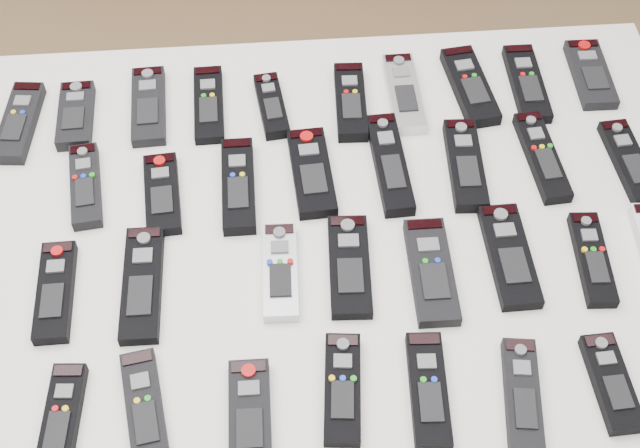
{
  "coord_description": "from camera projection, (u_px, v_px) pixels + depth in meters",
  "views": [
    {
      "loc": [
        0.0,
        -0.86,
        1.89
      ],
      "look_at": [
        0.07,
        -0.04,
        0.8
      ],
      "focal_mm": 50.0,
      "sensor_mm": 36.0,
      "label": 1
    }
  ],
  "objects": [
    {
      "name": "remote_9",
      "position": [
        591.0,
        74.0,
        1.57
      ],
      "size": [
        0.06,
        0.16,
        0.02
      ],
      "primitive_type": "cube",
      "rotation": [
        0.0,
        0.0,
        -0.02
      ],
      "color": "black",
      "rests_on": "table"
    },
    {
      "name": "remote_30",
      "position": [
        250.0,
        417.0,
        1.18
      ],
      "size": [
        0.06,
        0.16,
        0.02
      ],
      "primitive_type": "cube",
      "rotation": [
        0.0,
        0.0,
        -0.01
      ],
      "color": "black",
      "rests_on": "table"
    },
    {
      "name": "remote_6",
      "position": [
        404.0,
        94.0,
        1.54
      ],
      "size": [
        0.05,
        0.18,
        0.02
      ],
      "primitive_type": "cube",
      "rotation": [
        0.0,
        0.0,
        0.01
      ],
      "color": "#B7B7BC",
      "rests_on": "table"
    },
    {
      "name": "remote_23",
      "position": [
        431.0,
        271.0,
        1.32
      ],
      "size": [
        0.06,
        0.18,
        0.02
      ],
      "primitive_type": "cube",
      "rotation": [
        0.0,
        0.0,
        -0.01
      ],
      "color": "black",
      "rests_on": "table"
    },
    {
      "name": "remote_33",
      "position": [
        522.0,
        397.0,
        1.19
      ],
      "size": [
        0.07,
        0.17,
        0.02
      ],
      "primitive_type": "cube",
      "rotation": [
        0.0,
        0.0,
        -0.14
      ],
      "color": "black",
      "rests_on": "table"
    },
    {
      "name": "remote_5",
      "position": [
        351.0,
        102.0,
        1.53
      ],
      "size": [
        0.06,
        0.17,
        0.02
      ],
      "primitive_type": "cube",
      "rotation": [
        0.0,
        0.0,
        -0.04
      ],
      "color": "black",
      "rests_on": "table"
    },
    {
      "name": "remote_4",
      "position": [
        272.0,
        106.0,
        1.52
      ],
      "size": [
        0.06,
        0.14,
        0.02
      ],
      "primitive_type": "cube",
      "rotation": [
        0.0,
        0.0,
        0.12
      ],
      "color": "black",
      "rests_on": "table"
    },
    {
      "name": "ground",
      "position": [
        289.0,
        422.0,
        2.02
      ],
      "size": [
        4.0,
        4.0,
        0.0
      ],
      "primitive_type": "plane",
      "color": "#997B4E",
      "rests_on": "ground"
    },
    {
      "name": "remote_3",
      "position": [
        209.0,
        104.0,
        1.53
      ],
      "size": [
        0.05,
        0.17,
        0.02
      ],
      "primitive_type": "cube",
      "rotation": [
        0.0,
        0.0,
        0.02
      ],
      "color": "black",
      "rests_on": "table"
    },
    {
      "name": "remote_34",
      "position": [
        611.0,
        383.0,
        1.21
      ],
      "size": [
        0.05,
        0.15,
        0.02
      ],
      "primitive_type": "cube",
      "rotation": [
        0.0,
        0.0,
        0.04
      ],
      "color": "black",
      "rests_on": "table"
    },
    {
      "name": "remote_13",
      "position": [
        312.0,
        172.0,
        1.43
      ],
      "size": [
        0.07,
        0.18,
        0.02
      ],
      "primitive_type": "cube",
      "rotation": [
        0.0,
        0.0,
        0.06
      ],
      "color": "black",
      "rests_on": "table"
    },
    {
      "name": "remote_21",
      "position": [
        280.0,
        271.0,
        1.32
      ],
      "size": [
        0.06,
        0.17,
        0.02
      ],
      "primitive_type": "cube",
      "rotation": [
        0.0,
        0.0,
        -0.03
      ],
      "color": "#B7B7BC",
      "rests_on": "table"
    },
    {
      "name": "remote_0",
      "position": [
        19.0,
        123.0,
        1.5
      ],
      "size": [
        0.07,
        0.17,
        0.02
      ],
      "primitive_type": "cube",
      "rotation": [
        0.0,
        0.0,
        -0.11
      ],
      "color": "black",
      "rests_on": "table"
    },
    {
      "name": "remote_31",
      "position": [
        342.0,
        389.0,
        1.2
      ],
      "size": [
        0.06,
        0.16,
        0.02
      ],
      "primitive_type": "cube",
      "rotation": [
        0.0,
        0.0,
        -0.1
      ],
      "color": "black",
      "rests_on": "table"
    },
    {
      "name": "remote_28",
      "position": [
        62.0,
        419.0,
        1.18
      ],
      "size": [
        0.06,
        0.16,
        0.02
      ],
      "primitive_type": "cube",
      "rotation": [
        0.0,
        0.0,
        -0.08
      ],
      "color": "black",
      "rests_on": "table"
    },
    {
      "name": "remote_29",
      "position": [
        145.0,
        410.0,
        1.18
      ],
      "size": [
        0.07,
        0.18,
        0.02
      ],
      "primitive_type": "cube",
      "rotation": [
        0.0,
        0.0,
        0.16
      ],
      "color": "black",
      "rests_on": "table"
    },
    {
      "name": "remote_7",
      "position": [
        470.0,
        86.0,
        1.55
      ],
      "size": [
        0.08,
        0.19,
        0.02
      ],
      "primitive_type": "cube",
      "rotation": [
        0.0,
        0.0,
        0.12
      ],
      "color": "black",
      "rests_on": "table"
    },
    {
      "name": "remote_11",
      "position": [
        162.0,
        194.0,
        1.41
      ],
      "size": [
        0.06,
        0.16,
        0.02
      ],
      "primitive_type": "cube",
      "rotation": [
        0.0,
        0.0,
        0.07
      ],
      "color": "black",
      "rests_on": "table"
    },
    {
      "name": "remote_12",
      "position": [
        238.0,
        186.0,
        1.41
      ],
      "size": [
        0.05,
        0.18,
        0.02
      ],
      "primitive_type": "cube",
      "rotation": [
        0.0,
        0.0,
        0.0
      ],
      "color": "black",
      "rests_on": "table"
    },
    {
      "name": "remote_20",
      "position": [
        142.0,
        284.0,
        1.3
      ],
      "size": [
        0.06,
        0.2,
        0.02
      ],
      "primitive_type": "cube",
      "rotation": [
        0.0,
        0.0,
        -0.01
      ],
      "color": "black",
      "rests_on": "table"
    },
    {
      "name": "remote_24",
      "position": [
        509.0,
        256.0,
        1.33
      ],
      "size": [
        0.06,
        0.18,
        0.02
      ],
      "primitive_type": "cube",
      "rotation": [
        0.0,
        0.0,
        0.02
      ],
      "color": "black",
      "rests_on": "table"
    },
    {
      "name": "remote_32",
      "position": [
        428.0,
        390.0,
        1.2
      ],
      "size": [
        0.06,
        0.17,
        0.02
      ],
      "primitive_type": "cube",
      "rotation": [
        0.0,
        0.0,
        -0.06
      ],
      "color": "black",
      "rests_on": "table"
    },
    {
      "name": "remote_15",
      "position": [
        465.0,
        165.0,
        1.44
      ],
      "size": [
        0.06,
        0.18,
        0.02
      ],
      "primitive_type": "cube",
      "rotation": [
        0.0,
        0.0,
        -0.05
      ],
      "color": "black",
      "rests_on": "table"
    },
    {
      "name": "remote_17",
      "position": [
        629.0,
        162.0,
        1.45
      ],
      "size": [
        0.06,
        0.18,
        0.02
      ],
      "primitive_type": "cube",
      "rotation": [
        0.0,
        0.0,
        0.07
      ],
      "color": "black",
      "rests_on": "table"
    },
    {
      "name": "remote_22",
      "position": [
        349.0,
        266.0,
        1.32
      ],
      "size": [
        0.07,
        0.18,
        0.02
      ],
      "primitive_type": "cube",
      "rotation": [
        0.0,
        0.0,
        -0.05
      ],
      "color": "black",
      "rests_on": "table"
    },
    {
      "name": "remote_25",
      "position": [
        592.0,
        259.0,
        1.33
      ],
      "size": [
        0.05,
        0.17,
        0.02
      ],
      "primitive_type": "cube",
      "rotation": [
        0.0,
        0.0,
        -0.06
      ],
      "color": "black",
      "rests_on": "table"
    },
    {
      "name": "remote_10",
      "position": [
        86.0,
        186.0,
        1.42
      ],
      "size": [
        0.06,
        0.17,
        0.02
      ],
      "primitive_type": "cube",
      "rotation": [
        0.0,
        0.0,
        0.12
      ],
      "color": "black",
      "rests_on": "table"
    },
    {
      "name": "table",
      "position": [
        320.0,
        253.0,
        1.42
      ],
      "size": [
        1.25,
        0.88,
        0.78
      ],
      "color": "white",
      "rests_on": "ground"
    },
    {
      "name": "remote_1",
      "position": [
        76.0,
        116.0,
        1.51
      ],
      "size": [
        0.06,
        0.14,
        0.02
      ],
      "primitive_type": "cube",
      "rotation": [
        0.0,
        0.0,
        0.02
      ],
      "color": "black",
      "rests_on": "table"
    },
    {
      "name": "remote_19",
      "position": [
        55.0,
        292.0,
        1.3
      ],
      "size": [
        0.05,
        0.17,
        0.02
      ],
      "primitive_type": "cube",
      "rotation": [
        0.0,
        0.0,
        0.01
      ],
      "color": "black",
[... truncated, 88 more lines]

